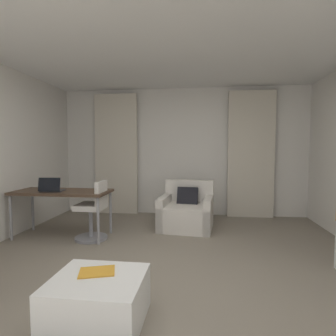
{
  "coord_description": "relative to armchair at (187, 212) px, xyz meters",
  "views": [
    {
      "loc": [
        0.42,
        -2.63,
        1.36
      ],
      "look_at": [
        -0.08,
        1.33,
        1.08
      ],
      "focal_mm": 29.05,
      "sensor_mm": 36.0,
      "label": 1
    }
  ],
  "objects": [
    {
      "name": "curtain_left_panel",
      "position": [
        -1.54,
        0.9,
        0.98
      ],
      "size": [
        0.9,
        0.06,
        2.5
      ],
      "color": "beige",
      "rests_on": "ground"
    },
    {
      "name": "ceiling",
      "position": [
        -0.16,
        -2.0,
        2.36
      ],
      "size": [
        5.12,
        6.12,
        0.06
      ],
      "primitive_type": "cube",
      "color": "white",
      "rests_on": "wall_left"
    },
    {
      "name": "wall_window",
      "position": [
        -0.16,
        1.03,
        1.03
      ],
      "size": [
        5.12,
        0.06,
        2.6
      ],
      "color": "silver",
      "rests_on": "ground"
    },
    {
      "name": "curtain_right_panel",
      "position": [
        1.21,
        0.9,
        0.98
      ],
      "size": [
        0.9,
        0.06,
        2.5
      ],
      "color": "beige",
      "rests_on": "ground"
    },
    {
      "name": "ground_plane",
      "position": [
        -0.16,
        -2.0,
        -0.27
      ],
      "size": [
        12.0,
        12.0,
        0.0
      ],
      "primitive_type": "plane",
      "color": "gray"
    },
    {
      "name": "desk",
      "position": [
        -1.88,
        -0.73,
        0.39
      ],
      "size": [
        1.45,
        0.62,
        0.72
      ],
      "color": "#4C3828",
      "rests_on": "ground"
    },
    {
      "name": "coffee_table",
      "position": [
        -0.54,
        -2.67,
        -0.09
      ],
      "size": [
        0.71,
        0.63,
        0.36
      ],
      "color": "white",
      "rests_on": "ground"
    },
    {
      "name": "desk_chair",
      "position": [
        -1.36,
        -0.79,
        0.12
      ],
      "size": [
        0.48,
        0.48,
        0.88
      ],
      "color": "gray",
      "rests_on": "ground"
    },
    {
      "name": "laptop",
      "position": [
        -1.99,
        -0.84,
        0.5
      ],
      "size": [
        0.35,
        0.28,
        0.22
      ],
      "color": "#2D2D33",
      "rests_on": "desk"
    },
    {
      "name": "armchair",
      "position": [
        0.0,
        0.0,
        0.0
      ],
      "size": [
        0.95,
        0.93,
        0.8
      ],
      "color": "silver",
      "rests_on": "ground"
    },
    {
      "name": "magazine_open",
      "position": [
        -0.58,
        -2.59,
        0.1
      ],
      "size": [
        0.33,
        0.28,
        0.01
      ],
      "color": "orange",
      "rests_on": "coffee_table"
    }
  ]
}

